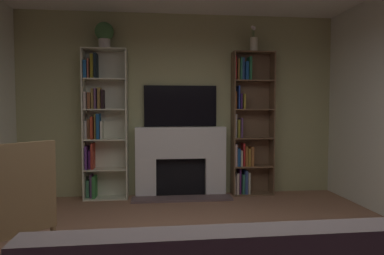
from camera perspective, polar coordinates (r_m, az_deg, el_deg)
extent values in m
cube|color=tan|center=(5.39, -2.02, 3.79)|extent=(5.09, 0.06, 2.85)
cube|color=white|center=(5.35, -7.79, -8.38)|extent=(0.32, 0.20, 0.60)
cube|color=white|center=(5.43, 3.91, -8.19)|extent=(0.32, 0.20, 0.60)
cube|color=white|center=(5.28, -1.91, -2.55)|extent=(1.41, 0.20, 0.49)
cube|color=black|center=(5.42, -1.95, -8.20)|extent=(0.77, 0.08, 0.60)
cube|color=#634F51|center=(5.18, -1.69, -11.94)|extent=(1.51, 0.30, 0.03)
cube|color=black|center=(5.33, -1.98, 3.65)|extent=(1.14, 0.06, 0.64)
cube|color=beige|center=(5.31, -17.77, 0.47)|extent=(0.02, 0.30, 2.26)
cube|color=beige|center=(5.22, -10.95, 0.52)|extent=(0.02, 0.30, 2.26)
cube|color=beige|center=(5.39, -14.18, 0.56)|extent=(0.65, 0.02, 2.26)
cube|color=beige|center=(5.42, -14.24, -11.43)|extent=(0.62, 0.30, 0.02)
cube|color=#3B7250|center=(5.48, -17.09, -9.81)|extent=(0.04, 0.17, 0.26)
cube|color=#643F73|center=(5.46, -16.59, -9.40)|extent=(0.03, 0.17, 0.34)
cube|color=#36813D|center=(5.43, -16.11, -9.57)|extent=(0.04, 0.22, 0.33)
cube|color=beige|center=(5.33, -14.30, -6.81)|extent=(0.62, 0.30, 0.02)
cube|color=#5A347D|center=(5.36, -17.31, -4.83)|extent=(0.03, 0.24, 0.35)
cube|color=#5D2470|center=(5.38, -16.78, -5.14)|extent=(0.03, 0.19, 0.28)
cube|color=#AA3527|center=(5.35, -16.40, -4.61)|extent=(0.03, 0.23, 0.39)
cube|color=beige|center=(5.27, -14.36, -1.96)|extent=(0.62, 0.30, 0.02)
cube|color=beige|center=(5.33, -17.35, -0.36)|extent=(0.03, 0.21, 0.28)
cube|color=brown|center=(5.34, -16.92, -0.22)|extent=(0.03, 0.18, 0.30)
cube|color=#B93C25|center=(5.30, -16.47, -0.04)|extent=(0.03, 0.24, 0.34)
cube|color=olive|center=(5.32, -15.95, 0.21)|extent=(0.02, 0.18, 0.38)
cube|color=#1A4E8B|center=(5.30, -15.50, 0.21)|extent=(0.04, 0.20, 0.38)
cube|color=beige|center=(5.31, -14.97, -0.39)|extent=(0.03, 0.18, 0.27)
cube|color=beige|center=(5.25, -14.43, 2.96)|extent=(0.62, 0.30, 0.02)
cube|color=beige|center=(5.31, -17.47, 4.38)|extent=(0.03, 0.25, 0.25)
cube|color=brown|center=(5.33, -16.88, 4.33)|extent=(0.04, 0.19, 0.24)
cube|color=olive|center=(5.31, -16.34, 4.66)|extent=(0.04, 0.21, 0.30)
cube|color=#5D3F68|center=(5.28, -15.90, 4.70)|extent=(0.02, 0.25, 0.31)
cube|color=#A4813C|center=(5.30, -15.33, 4.77)|extent=(0.04, 0.19, 0.32)
cube|color=black|center=(5.28, -14.81, 4.62)|extent=(0.03, 0.23, 0.29)
cube|color=beige|center=(5.27, -14.49, 7.88)|extent=(0.62, 0.30, 0.02)
cube|color=#1D5492|center=(5.34, -17.46, 9.28)|extent=(0.04, 0.24, 0.26)
cube|color=#934D41|center=(5.34, -16.99, 9.46)|extent=(0.02, 0.24, 0.29)
cube|color=olive|center=(5.35, -16.44, 9.81)|extent=(0.04, 0.19, 0.36)
cube|color=black|center=(5.34, -15.92, 9.92)|extent=(0.04, 0.21, 0.38)
cube|color=beige|center=(5.33, -14.55, 12.63)|extent=(0.62, 0.30, 0.02)
cube|color=brown|center=(5.36, 6.95, 0.61)|extent=(0.02, 0.26, 2.26)
cube|color=brown|center=(5.53, 13.35, 0.63)|extent=(0.02, 0.26, 2.26)
cube|color=brown|center=(5.55, 9.85, 0.68)|extent=(0.65, 0.02, 2.26)
cube|color=brown|center=(5.60, 10.10, -10.93)|extent=(0.62, 0.26, 0.02)
cube|color=beige|center=(5.51, 7.15, -9.49)|extent=(0.02, 0.18, 0.29)
cube|color=beige|center=(5.50, 7.53, -9.28)|extent=(0.04, 0.21, 0.33)
cube|color=#61276D|center=(5.52, 7.99, -8.92)|extent=(0.03, 0.17, 0.39)
cube|color=#2E6C56|center=(5.53, 8.50, -9.35)|extent=(0.04, 0.20, 0.31)
cube|color=#344D8A|center=(5.53, 8.97, -9.01)|extent=(0.04, 0.20, 0.37)
cube|color=beige|center=(5.55, 9.42, -9.13)|extent=(0.03, 0.20, 0.34)
cube|color=brown|center=(5.51, 10.14, -6.45)|extent=(0.62, 0.26, 0.02)
cube|color=beige|center=(5.41, 7.26, -4.61)|extent=(0.03, 0.21, 0.35)
cube|color=#215395|center=(5.44, 7.75, -4.95)|extent=(0.04, 0.20, 0.28)
cube|color=beige|center=(5.45, 8.19, -5.12)|extent=(0.02, 0.20, 0.25)
cube|color=red|center=(5.46, 8.60, -4.52)|extent=(0.03, 0.19, 0.36)
cube|color=#925927|center=(5.46, 8.99, -4.76)|extent=(0.03, 0.22, 0.31)
cube|color=olive|center=(5.47, 9.43, -4.94)|extent=(0.04, 0.21, 0.28)
cube|color=#9A5F30|center=(5.49, 9.95, -4.77)|extent=(0.04, 0.19, 0.30)
cube|color=brown|center=(5.45, 10.18, -1.75)|extent=(0.62, 0.26, 0.02)
cube|color=beige|center=(5.40, 7.25, 0.28)|extent=(0.03, 0.16, 0.37)
cube|color=olive|center=(5.41, 7.77, -0.17)|extent=(0.04, 0.17, 0.28)
cube|color=#5B3D73|center=(5.40, 8.23, -0.03)|extent=(0.02, 0.21, 0.31)
cube|color=brown|center=(5.43, 10.23, 3.01)|extent=(0.62, 0.26, 0.02)
cube|color=#995225|center=(5.39, 7.26, 4.57)|extent=(0.03, 0.16, 0.27)
cube|color=navy|center=(5.39, 7.79, 5.05)|extent=(0.02, 0.19, 0.36)
cube|color=#4B2867|center=(5.41, 8.20, 4.39)|extent=(0.03, 0.16, 0.24)
cube|color=olive|center=(5.39, 8.65, 4.34)|extent=(0.02, 0.22, 0.23)
cube|color=brown|center=(5.45, 10.27, 7.76)|extent=(0.62, 0.26, 0.02)
cube|color=red|center=(5.43, 7.27, 9.88)|extent=(0.03, 0.17, 0.37)
cube|color=#A37436|center=(5.43, 7.72, 9.64)|extent=(0.02, 0.17, 0.33)
cube|color=#297551|center=(5.42, 8.11, 9.76)|extent=(0.02, 0.21, 0.35)
cube|color=#2D4C8D|center=(5.45, 8.49, 9.70)|extent=(0.04, 0.17, 0.35)
cube|color=navy|center=(5.45, 9.07, 9.38)|extent=(0.04, 0.20, 0.29)
cube|color=#256E43|center=(5.48, 9.67, 9.75)|extent=(0.04, 0.17, 0.37)
cube|color=brown|center=(5.51, 10.32, 12.36)|extent=(0.62, 0.26, 0.02)
cylinder|color=beige|center=(5.34, -14.57, 13.49)|extent=(0.17, 0.17, 0.14)
sphere|color=#3F6F3E|center=(5.38, -14.60, 15.41)|extent=(0.28, 0.28, 0.28)
cylinder|color=beige|center=(5.51, 10.38, 13.59)|extent=(0.12, 0.12, 0.22)
cylinder|color=#4C7F3F|center=(5.56, 10.14, 15.54)|extent=(0.01, 0.01, 0.17)
sphere|color=silver|center=(5.58, 10.15, 16.39)|extent=(0.04, 0.04, 0.04)
cylinder|color=#4C7F3F|center=(5.56, 10.39, 15.42)|extent=(0.01, 0.01, 0.15)
sphere|color=silver|center=(5.58, 10.40, 16.18)|extent=(0.06, 0.06, 0.06)
cylinder|color=#4C7F3F|center=(5.57, 10.43, 15.35)|extent=(0.01, 0.01, 0.14)
sphere|color=silver|center=(5.58, 10.44, 16.04)|extent=(0.05, 0.05, 0.05)
cylinder|color=brown|center=(3.11, -22.37, -18.42)|extent=(0.04, 0.04, 0.46)
cylinder|color=brown|center=(3.54, -26.76, -15.83)|extent=(0.04, 0.04, 0.46)
cube|color=brown|center=(2.82, -28.31, -9.01)|extent=(0.51, 0.53, 0.65)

